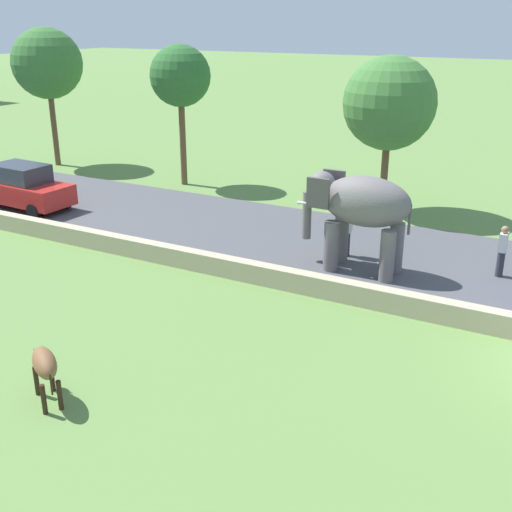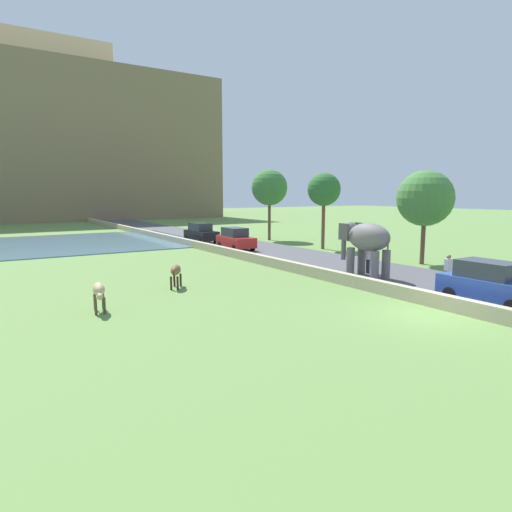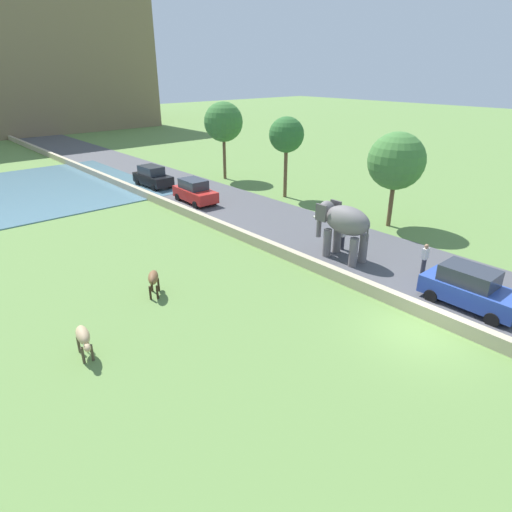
% 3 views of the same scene
% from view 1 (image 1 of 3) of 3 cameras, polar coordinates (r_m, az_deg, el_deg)
% --- Properties ---
extents(road_surface, '(7.00, 120.00, 0.06)m').
position_cam_1_polar(road_surface, '(28.07, -16.72, 4.80)').
color(road_surface, '#4C4C51').
rests_on(road_surface, ground).
extents(barrier_wall, '(0.40, 110.00, 0.60)m').
position_cam_1_polar(barrier_wall, '(24.11, -19.66, 2.55)').
color(barrier_wall, tan).
rests_on(barrier_wall, ground).
extents(elephant, '(1.43, 3.47, 2.99)m').
position_cam_1_polar(elephant, '(19.07, 9.19, 4.36)').
color(elephant, slate).
rests_on(elephant, ground).
extents(person_beside_elephant, '(0.36, 0.22, 1.63)m').
position_cam_1_polar(person_beside_elephant, '(20.50, 8.17, 2.16)').
color(person_beside_elephant, '#33333D').
rests_on(person_beside_elephant, ground).
extents(person_trailing, '(0.36, 0.22, 1.63)m').
position_cam_1_polar(person_trailing, '(20.02, 21.20, 0.46)').
color(person_trailing, '#33333D').
rests_on(person_trailing, ground).
extents(car_red, '(1.94, 4.08, 1.80)m').
position_cam_1_polar(car_red, '(27.23, -20.06, 5.83)').
color(car_red, red).
rests_on(car_red, ground).
extents(cow_brown, '(1.04, 1.34, 1.15)m').
position_cam_1_polar(cow_brown, '(13.51, -18.45, -9.21)').
color(cow_brown, brown).
rests_on(cow_brown, ground).
extents(tree_near, '(2.68, 2.68, 6.21)m').
position_cam_1_polar(tree_near, '(29.08, -6.82, 15.67)').
color(tree_near, brown).
rests_on(tree_near, ground).
extents(tree_mid, '(3.54, 3.54, 6.01)m').
position_cam_1_polar(tree_mid, '(25.19, 11.88, 13.24)').
color(tree_mid, brown).
rests_on(tree_mid, ground).
extents(tree_far, '(3.47, 3.47, 6.85)m').
position_cam_1_polar(tree_far, '(34.53, -18.23, 16.06)').
color(tree_far, brown).
rests_on(tree_far, ground).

